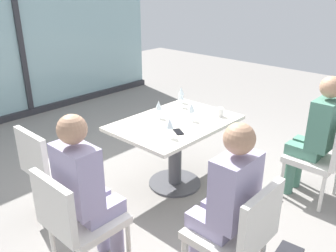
{
  "coord_description": "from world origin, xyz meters",
  "views": [
    {
      "loc": [
        -2.48,
        -2.19,
        2.04
      ],
      "look_at": [
        0.0,
        0.1,
        0.65
      ],
      "focal_mm": 37.68,
      "sensor_mm": 36.0,
      "label": 1
    }
  ],
  "objects_px": {
    "person_front_right": "(316,132)",
    "cell_phone_on_table": "(178,132)",
    "dining_table_main": "(175,138)",
    "coffee_cup": "(220,112)",
    "chair_front_left": "(238,231)",
    "person_side_end": "(86,187)",
    "wine_glass_0": "(191,108)",
    "chair_far_left": "(51,166)",
    "wine_glass_1": "(181,91)",
    "wine_glass_4": "(170,123)",
    "chair_front_right": "(324,155)",
    "wine_glass_3": "(159,106)",
    "wine_glass_2": "(181,96)",
    "chair_side_end": "(76,218)",
    "person_front_left": "(226,199)"
  },
  "relations": [
    {
      "from": "chair_front_left",
      "to": "person_front_right",
      "type": "relative_size",
      "value": 0.69
    },
    {
      "from": "wine_glass_2",
      "to": "person_front_left",
      "type": "bearing_deg",
      "value": -129.4
    },
    {
      "from": "chair_front_left",
      "to": "person_side_end",
      "type": "xyz_separation_m",
      "value": [
        -0.55,
        0.92,
        0.2
      ]
    },
    {
      "from": "person_front_right",
      "to": "cell_phone_on_table",
      "type": "xyz_separation_m",
      "value": [
        -0.95,
        0.93,
        0.03
      ]
    },
    {
      "from": "chair_side_end",
      "to": "person_front_left",
      "type": "bearing_deg",
      "value": -50.95
    },
    {
      "from": "wine_glass_1",
      "to": "wine_glass_4",
      "type": "xyz_separation_m",
      "value": [
        -0.82,
        -0.57,
        0.0
      ]
    },
    {
      "from": "cell_phone_on_table",
      "to": "chair_front_right",
      "type": "bearing_deg",
      "value": -17.68
    },
    {
      "from": "chair_front_left",
      "to": "coffee_cup",
      "type": "xyz_separation_m",
      "value": [
        1.19,
        1.0,
        0.28
      ]
    },
    {
      "from": "coffee_cup",
      "to": "wine_glass_3",
      "type": "bearing_deg",
      "value": 136.65
    },
    {
      "from": "coffee_cup",
      "to": "person_front_right",
      "type": "bearing_deg",
      "value": -69.26
    },
    {
      "from": "wine_glass_1",
      "to": "wine_glass_2",
      "type": "xyz_separation_m",
      "value": [
        -0.13,
        -0.11,
        0.0
      ]
    },
    {
      "from": "cell_phone_on_table",
      "to": "chair_side_end",
      "type": "bearing_deg",
      "value": -144.55
    },
    {
      "from": "chair_front_left",
      "to": "wine_glass_1",
      "type": "bearing_deg",
      "value": 51.67
    },
    {
      "from": "wine_glass_0",
      "to": "coffee_cup",
      "type": "bearing_deg",
      "value": -26.59
    },
    {
      "from": "wine_glass_0",
      "to": "coffee_cup",
      "type": "xyz_separation_m",
      "value": [
        0.29,
        -0.15,
        -0.09
      ]
    },
    {
      "from": "wine_glass_2",
      "to": "wine_glass_4",
      "type": "height_order",
      "value": "same"
    },
    {
      "from": "dining_table_main",
      "to": "person_front_right",
      "type": "height_order",
      "value": "person_front_right"
    },
    {
      "from": "wine_glass_4",
      "to": "coffee_cup",
      "type": "xyz_separation_m",
      "value": [
        0.75,
        -0.03,
        -0.09
      ]
    },
    {
      "from": "dining_table_main",
      "to": "wine_glass_4",
      "type": "xyz_separation_m",
      "value": [
        -0.32,
        -0.22,
        0.32
      ]
    },
    {
      "from": "wine_glass_2",
      "to": "chair_front_right",
      "type": "bearing_deg",
      "value": -75.21
    },
    {
      "from": "dining_table_main",
      "to": "chair_front_left",
      "type": "distance_m",
      "value": 1.46
    },
    {
      "from": "wine_glass_4",
      "to": "cell_phone_on_table",
      "type": "xyz_separation_m",
      "value": [
        0.14,
        0.01,
        -0.13
      ]
    },
    {
      "from": "chair_side_end",
      "to": "person_front_right",
      "type": "height_order",
      "value": "person_front_right"
    },
    {
      "from": "person_front_left",
      "to": "wine_glass_1",
      "type": "relative_size",
      "value": 6.81
    },
    {
      "from": "dining_table_main",
      "to": "person_front_right",
      "type": "bearing_deg",
      "value": -56.04
    },
    {
      "from": "chair_far_left",
      "to": "person_front_left",
      "type": "relative_size",
      "value": 0.69
    },
    {
      "from": "dining_table_main",
      "to": "wine_glass_0",
      "type": "bearing_deg",
      "value": -36.5
    },
    {
      "from": "chair_side_end",
      "to": "chair_front_right",
      "type": "distance_m",
      "value": 2.37
    },
    {
      "from": "chair_far_left",
      "to": "wine_glass_3",
      "type": "height_order",
      "value": "wine_glass_3"
    },
    {
      "from": "person_front_left",
      "to": "wine_glass_4",
      "type": "height_order",
      "value": "person_front_left"
    },
    {
      "from": "wine_glass_1",
      "to": "chair_far_left",
      "type": "bearing_deg",
      "value": 175.23
    },
    {
      "from": "wine_glass_3",
      "to": "coffee_cup",
      "type": "xyz_separation_m",
      "value": [
        0.47,
        -0.44,
        -0.09
      ]
    },
    {
      "from": "dining_table_main",
      "to": "wine_glass_1",
      "type": "xyz_separation_m",
      "value": [
        0.5,
        0.35,
        0.32
      ]
    },
    {
      "from": "wine_glass_1",
      "to": "chair_front_left",
      "type": "bearing_deg",
      "value": -128.33
    },
    {
      "from": "wine_glass_0",
      "to": "wine_glass_3",
      "type": "distance_m",
      "value": 0.34
    },
    {
      "from": "dining_table_main",
      "to": "coffee_cup",
      "type": "height_order",
      "value": "coffee_cup"
    },
    {
      "from": "wine_glass_2",
      "to": "cell_phone_on_table",
      "type": "distance_m",
      "value": 0.73
    },
    {
      "from": "wine_glass_3",
      "to": "cell_phone_on_table",
      "type": "xyz_separation_m",
      "value": [
        -0.15,
        -0.4,
        -0.13
      ]
    },
    {
      "from": "chair_front_right",
      "to": "wine_glass_4",
      "type": "bearing_deg",
      "value": 136.76
    },
    {
      "from": "chair_far_left",
      "to": "wine_glass_1",
      "type": "bearing_deg",
      "value": -4.77
    },
    {
      "from": "chair_front_right",
      "to": "wine_glass_0",
      "type": "relative_size",
      "value": 4.7
    },
    {
      "from": "chair_front_right",
      "to": "person_side_end",
      "type": "height_order",
      "value": "person_side_end"
    },
    {
      "from": "wine_glass_2",
      "to": "cell_phone_on_table",
      "type": "relative_size",
      "value": 1.28
    },
    {
      "from": "wine_glass_1",
      "to": "wine_glass_4",
      "type": "relative_size",
      "value": 1.0
    },
    {
      "from": "chair_far_left",
      "to": "person_front_right",
      "type": "bearing_deg",
      "value": -40.46
    },
    {
      "from": "wine_glass_2",
      "to": "dining_table_main",
      "type": "bearing_deg",
      "value": -146.33
    },
    {
      "from": "dining_table_main",
      "to": "wine_glass_0",
      "type": "relative_size",
      "value": 6.73
    },
    {
      "from": "cell_phone_on_table",
      "to": "person_front_right",
      "type": "bearing_deg",
      "value": -14.49
    },
    {
      "from": "coffee_cup",
      "to": "wine_glass_4",
      "type": "bearing_deg",
      "value": 178.07
    },
    {
      "from": "chair_front_right",
      "to": "wine_glass_1",
      "type": "relative_size",
      "value": 4.7
    }
  ]
}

